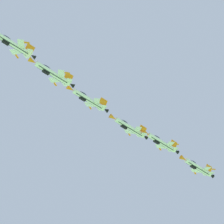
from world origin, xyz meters
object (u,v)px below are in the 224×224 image
object	(u,v)px
fighter_jet_right_wing	(88,99)
fighter_jet_left_outer	(129,127)
fighter_jet_left_wing	(52,73)
fighter_jet_trail_slot	(198,167)
fighter_jet_lead	(13,44)
fighter_jet_right_outer	(161,142)

from	to	relation	value
fighter_jet_right_wing	fighter_jet_left_outer	size ratio (longest dim) A/B	1.00
fighter_jet_left_outer	fighter_jet_left_wing	bearing A→B (deg)	95.75
fighter_jet_right_wing	fighter_jet_trail_slot	distance (m)	47.21
fighter_jet_left_wing	fighter_jet_right_wing	xyz separation A→B (m)	(2.06, 14.95, 2.12)
fighter_jet_lead	fighter_jet_trail_slot	size ratio (longest dim) A/B	1.00
fighter_jet_left_outer	fighter_jet_trail_slot	size ratio (longest dim) A/B	1.00
fighter_jet_lead	fighter_jet_right_outer	distance (m)	59.23
fighter_jet_lead	fighter_jet_right_wing	distance (m)	29.15
fighter_jet_left_outer	fighter_jet_right_outer	xyz separation A→B (m)	(5.49, 11.72, -0.39)
fighter_jet_lead	fighter_jet_trail_slot	xyz separation A→B (m)	(21.80, 72.98, -3.94)
fighter_jet_right_wing	fighter_jet_left_wing	bearing A→B (deg)	99.87
fighter_jet_left_wing	fighter_jet_right_outer	xyz separation A→B (m)	(12.19, 43.35, 0.98)
fighter_jet_lead	fighter_jet_left_outer	xyz separation A→B (m)	(11.23, 45.05, -1.86)
fighter_jet_right_outer	fighter_jet_trail_slot	bearing A→B (deg)	-89.69
fighter_jet_right_wing	fighter_jet_left_outer	distance (m)	17.33
fighter_jet_right_outer	fighter_jet_trail_slot	xyz separation A→B (m)	(5.07, 16.20, -1.69)
fighter_jet_left_outer	fighter_jet_right_wing	bearing A→B (deg)	92.16
fighter_jet_right_outer	fighter_jet_trail_slot	world-z (taller)	fighter_jet_right_outer
fighter_jet_right_outer	fighter_jet_trail_slot	size ratio (longest dim) A/B	1.00
fighter_jet_trail_slot	fighter_jet_lead	bearing A→B (deg)	91.07
fighter_jet_left_wing	fighter_jet_left_outer	xyz separation A→B (m)	(6.70, 31.63, 1.36)
fighter_jet_left_wing	fighter_jet_right_wing	world-z (taller)	fighter_jet_right_wing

